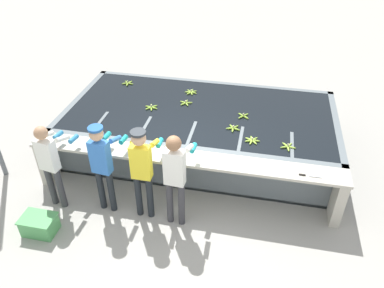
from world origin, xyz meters
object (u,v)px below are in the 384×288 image
object	(u,v)px
banana_bunch_floating_2	(252,140)
banana_bunch_floating_3	(151,107)
banana_bunch_floating_6	(128,83)
worker_0	(50,159)
banana_bunch_floating_5	(233,128)
banana_bunch_floating_0	(186,103)
worker_1	(102,161)
banana_bunch_floating_1	(191,92)
crate	(39,225)
worker_2	(142,166)
knife_0	(307,175)
banana_bunch_floating_4	(288,147)
banana_bunch_floating_7	(243,116)
worker_3	(175,172)

from	to	relation	value
banana_bunch_floating_2	banana_bunch_floating_3	bearing A→B (deg)	159.85
banana_bunch_floating_3	banana_bunch_floating_6	distance (m)	1.29
worker_0	banana_bunch_floating_5	distance (m)	3.27
banana_bunch_floating_5	banana_bunch_floating_6	world-z (taller)	same
banana_bunch_floating_0	banana_bunch_floating_2	distance (m)	1.83
worker_1	banana_bunch_floating_1	distance (m)	2.93
banana_bunch_floating_3	crate	distance (m)	3.06
worker_2	banana_bunch_floating_0	bearing A→B (deg)	85.32
banana_bunch_floating_3	worker_0	bearing A→B (deg)	-118.58
knife_0	worker_2	bearing A→B (deg)	-170.71
worker_1	banana_bunch_floating_1	size ratio (longest dim) A/B	6.02
worker_0	banana_bunch_floating_4	size ratio (longest dim) A/B	5.91
banana_bunch_floating_3	crate	xyz separation A→B (m)	(-1.11, -2.75, -0.79)
banana_bunch_floating_0	banana_bunch_floating_3	distance (m)	0.72
banana_bunch_floating_1	worker_0	bearing A→B (deg)	-121.62
worker_0	crate	bearing A→B (deg)	-89.31
banana_bunch_floating_0	crate	bearing A→B (deg)	-119.71
knife_0	banana_bunch_floating_7	bearing A→B (deg)	125.58
banana_bunch_floating_3	banana_bunch_floating_6	xyz separation A→B (m)	(-0.85, 0.96, 0.00)
banana_bunch_floating_4	knife_0	world-z (taller)	banana_bunch_floating_4
banana_bunch_floating_5	crate	world-z (taller)	banana_bunch_floating_5
worker_3	crate	world-z (taller)	worker_3
banana_bunch_floating_2	banana_bunch_floating_5	world-z (taller)	same
banana_bunch_floating_2	banana_bunch_floating_6	xyz separation A→B (m)	(-2.96, 1.73, 0.00)
banana_bunch_floating_0	banana_bunch_floating_4	xyz separation A→B (m)	(2.08, -1.16, 0.00)
banana_bunch_floating_5	banana_bunch_floating_1	bearing A→B (deg)	130.24
banana_bunch_floating_0	worker_3	bearing A→B (deg)	-81.21
banana_bunch_floating_5	banana_bunch_floating_7	distance (m)	0.50
banana_bunch_floating_6	knife_0	xyz separation A→B (m)	(3.87, -2.53, -0.01)
worker_0	banana_bunch_floating_4	xyz separation A→B (m)	(3.84, 1.21, -0.02)
banana_bunch_floating_4	banana_bunch_floating_7	bearing A→B (deg)	134.26
worker_1	banana_bunch_floating_5	size ratio (longest dim) A/B	6.08
worker_3	banana_bunch_floating_3	distance (m)	2.28
banana_bunch_floating_5	banana_bunch_floating_3	bearing A→B (deg)	165.64
worker_2	knife_0	size ratio (longest dim) A/B	4.89
worker_3	worker_0	bearing A→B (deg)	-179.72
worker_0	banana_bunch_floating_3	bearing A→B (deg)	61.42
banana_bunch_floating_3	banana_bunch_floating_7	bearing A→B (deg)	1.26
banana_bunch_floating_2	worker_3	bearing A→B (deg)	-130.81
worker_3	banana_bunch_floating_0	distance (m)	2.39
knife_0	crate	bearing A→B (deg)	-164.02
worker_2	banana_bunch_floating_6	bearing A→B (deg)	113.98
worker_1	crate	bearing A→B (deg)	-138.56
worker_1	banana_bunch_floating_4	world-z (taller)	worker_1
worker_3	banana_bunch_floating_2	size ratio (longest dim) A/B	6.17
worker_0	banana_bunch_floating_5	size ratio (longest dim) A/B	5.87
knife_0	crate	distance (m)	4.36
banana_bunch_floating_0	banana_bunch_floating_2	world-z (taller)	same
worker_2	crate	bearing A→B (deg)	-154.01
worker_0	banana_bunch_floating_3	size ratio (longest dim) A/B	5.79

